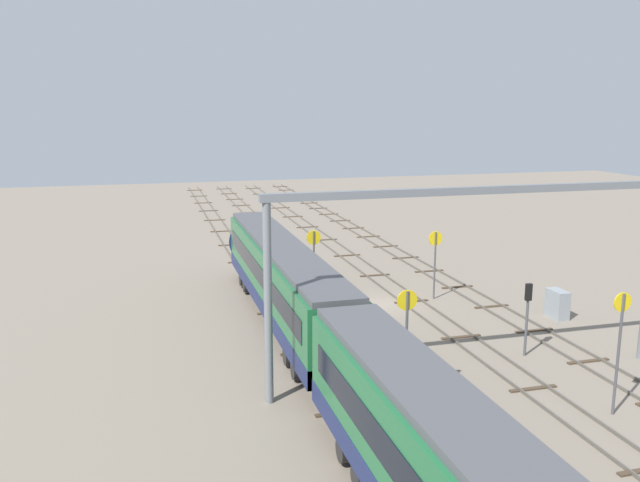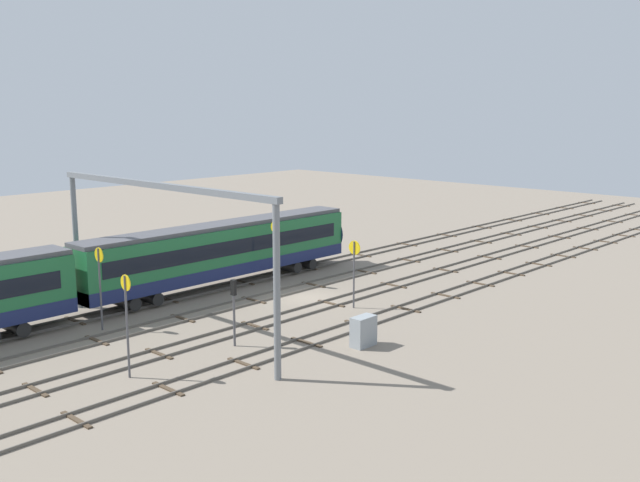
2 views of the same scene
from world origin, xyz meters
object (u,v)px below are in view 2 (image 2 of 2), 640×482
at_px(speed_sign_mid_trackside, 275,244).
at_px(speed_sign_distant_end, 127,313).
at_px(signal_light_trackside_departure, 234,302).
at_px(speed_sign_near_foreground, 100,277).
at_px(relay_cabinet, 363,331).
at_px(overhead_gantry, 159,222).
at_px(speed_sign_far_trackside, 354,264).

relative_size(speed_sign_mid_trackside, speed_sign_distant_end, 0.94).
relative_size(speed_sign_distant_end, signal_light_trackside_departure, 1.37).
relative_size(speed_sign_near_foreground, speed_sign_distant_end, 0.97).
height_order(signal_light_trackside_departure, relay_cabinet, signal_light_trackside_departure).
xyz_separation_m(overhead_gantry, speed_sign_mid_trackside, (13.30, 4.31, -3.73)).
xyz_separation_m(signal_light_trackside_departure, relay_cabinet, (5.03, -5.44, -1.71)).
height_order(overhead_gantry, speed_sign_mid_trackside, overhead_gantry).
distance_m(speed_sign_near_foreground, signal_light_trackside_departure, 9.07).
distance_m(speed_sign_far_trackside, speed_sign_distant_end, 17.72).
height_order(speed_sign_mid_trackside, relay_cabinet, speed_sign_mid_trackside).
xyz_separation_m(overhead_gantry, speed_sign_near_foreground, (-1.66, 4.07, -3.67)).
height_order(speed_sign_mid_trackside, speed_sign_far_trackside, speed_sign_mid_trackside).
bearing_deg(speed_sign_distant_end, speed_sign_mid_trackside, 24.71).
bearing_deg(speed_sign_mid_trackside, relay_cabinet, -114.36).
relative_size(overhead_gantry, speed_sign_near_foreground, 3.90).
bearing_deg(speed_sign_near_foreground, speed_sign_far_trackside, -29.32).
bearing_deg(speed_sign_mid_trackside, signal_light_trackside_departure, -143.12).
xyz_separation_m(speed_sign_distant_end, signal_light_trackside_departure, (6.90, -0.12, -0.80)).
bearing_deg(speed_sign_far_trackside, overhead_gantry, 162.49).
xyz_separation_m(overhead_gantry, relay_cabinet, (6.97, -9.66, -6.16)).
bearing_deg(relay_cabinet, speed_sign_distant_end, 155.04).
height_order(speed_sign_distant_end, signal_light_trackside_departure, speed_sign_distant_end).
xyz_separation_m(speed_sign_near_foreground, speed_sign_far_trackside, (14.42, -8.10, -0.27)).
xyz_separation_m(speed_sign_near_foreground, speed_sign_mid_trackside, (14.96, 0.23, -0.06)).
distance_m(overhead_gantry, speed_sign_far_trackside, 13.94).
bearing_deg(overhead_gantry, speed_sign_near_foreground, 112.22).
bearing_deg(speed_sign_distant_end, speed_sign_near_foreground, 68.03).
xyz_separation_m(speed_sign_far_trackside, signal_light_trackside_departure, (-10.81, -0.19, -0.51)).
relative_size(speed_sign_near_foreground, signal_light_trackside_departure, 1.32).
bearing_deg(speed_sign_distant_end, signal_light_trackside_departure, -0.96).
height_order(overhead_gantry, relay_cabinet, overhead_gantry).
bearing_deg(speed_sign_mid_trackside, speed_sign_near_foreground, -179.11).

